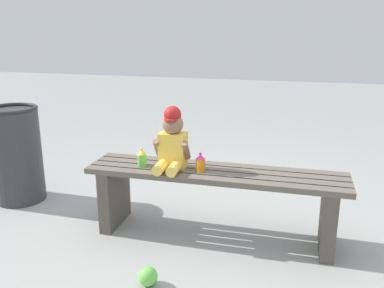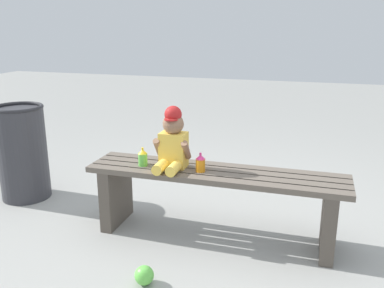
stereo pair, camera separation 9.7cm
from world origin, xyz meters
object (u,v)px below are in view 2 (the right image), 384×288
(sippy_cup_right, at_px, (200,163))
(trash_bin, at_px, (22,152))
(toy_ball, at_px, (144,275))
(sippy_cup_left, at_px, (143,157))
(child_figure, at_px, (173,141))
(park_bench, at_px, (215,192))

(sippy_cup_right, xyz_separation_m, trash_bin, (-1.54, 0.24, -0.14))
(toy_ball, bearing_deg, sippy_cup_left, 112.65)
(child_figure, relative_size, trash_bin, 0.54)
(sippy_cup_left, relative_size, trash_bin, 0.16)
(sippy_cup_left, distance_m, trash_bin, 1.18)
(child_figure, height_order, trash_bin, child_figure)
(child_figure, xyz_separation_m, toy_ball, (0.04, -0.61, -0.59))
(sippy_cup_right, bearing_deg, toy_ball, -104.16)
(park_bench, bearing_deg, sippy_cup_right, -155.58)
(child_figure, distance_m, sippy_cup_right, 0.23)
(park_bench, bearing_deg, sippy_cup_left, -175.27)
(child_figure, height_order, toy_ball, child_figure)
(park_bench, distance_m, sippy_cup_left, 0.53)
(park_bench, bearing_deg, trash_bin, 173.05)
(toy_ball, bearing_deg, child_figure, 94.15)
(child_figure, bearing_deg, trash_bin, 171.00)
(park_bench, xyz_separation_m, sippy_cup_left, (-0.48, -0.04, 0.21))
(sippy_cup_right, xyz_separation_m, toy_ball, (-0.15, -0.59, -0.47))
(park_bench, distance_m, toy_ball, 0.72)
(sippy_cup_left, xyz_separation_m, toy_ball, (0.25, -0.59, -0.47))
(child_figure, relative_size, sippy_cup_right, 3.26)
(park_bench, height_order, sippy_cup_right, sippy_cup_right)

